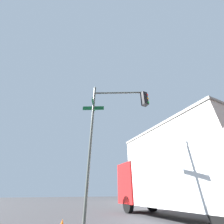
# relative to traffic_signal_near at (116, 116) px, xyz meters

# --- Properties ---
(traffic_signal_near) EXTENTS (1.84, 3.15, 6.39)m
(traffic_signal_near) POSITION_rel_traffic_signal_near_xyz_m (0.00, 0.00, 0.00)
(traffic_signal_near) COLOR #474C47
(traffic_signal_near) RESTS_ON ground_plane
(building_stucco) EXTENTS (20.11, 23.15, 11.63)m
(building_stucco) POSITION_rel_traffic_signal_near_xyz_m (-11.84, 25.49, 1.29)
(building_stucco) COLOR #BCB7AD
(building_stucco) RESTS_ON ground_plane
(box_truck_second) EXTENTS (8.81, 2.48, 3.22)m
(box_truck_second) POSITION_rel_traffic_signal_near_xyz_m (-1.28, 4.08, -2.70)
(box_truck_second) COLOR #B21919
(box_truck_second) RESTS_ON ground_plane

